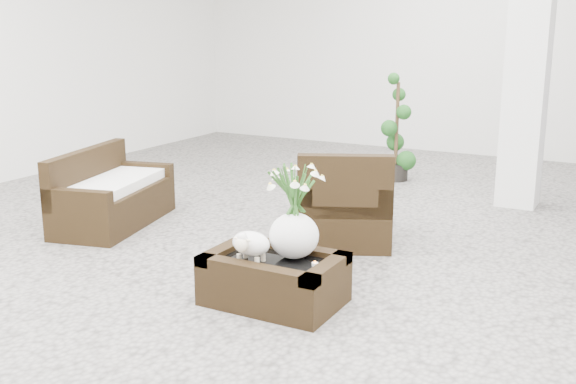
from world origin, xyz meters
The scene contains 9 objects.
ground centered at (0.00, 0.00, 0.00)m, with size 11.00×11.00×0.00m, color gray.
column centered at (1.20, 2.80, 1.75)m, with size 0.40×0.40×3.50m, color white.
coffee_table centered at (0.24, -0.73, 0.16)m, with size 0.90×0.60×0.31m, color black.
sheep_figurine centered at (0.12, -0.83, 0.42)m, with size 0.28×0.23×0.21m, color white.
planter_narcissus centered at (0.34, -0.63, 0.71)m, with size 0.44×0.44×0.80m, color white, non-canonical shape.
tealight centered at (0.54, -0.71, 0.33)m, with size 0.04×0.04×0.03m, color white.
armchair centered at (0.10, 0.74, 0.42)m, with size 0.78×0.75×0.84m, color black.
loveseat centered at (-2.04, 0.19, 0.36)m, with size 1.35×0.65×0.72m, color black.
topiary centered at (-0.35, 3.31, 0.64)m, with size 0.34×0.34×1.28m, color #174115, non-canonical shape.
Camera 1 is at (2.41, -4.53, 1.85)m, focal length 42.46 mm.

